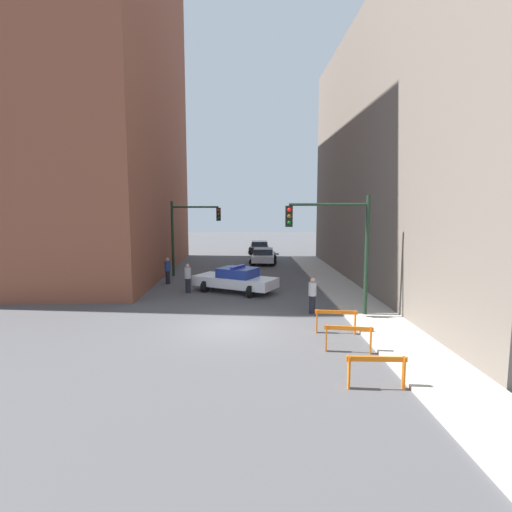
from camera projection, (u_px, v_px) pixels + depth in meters
ground_plane at (230, 327)px, 16.11m from camera, size 120.00×120.00×0.00m
sidewalk_right at (382, 324)px, 16.27m from camera, size 2.40×44.00×0.12m
building_corner_left at (66, 105)px, 28.18m from camera, size 14.00×20.00×23.95m
building_right at (462, 150)px, 23.40m from camera, size 12.00×28.00×16.30m
traffic_light_near at (340, 237)px, 17.16m from camera, size 3.64×0.35×5.20m
traffic_light_far at (188, 227)px, 27.60m from camera, size 3.44×0.35×5.20m
police_car at (236, 279)px, 22.62m from camera, size 5.01×3.91×1.52m
parked_car_near at (263, 256)px, 33.90m from camera, size 2.49×4.43×1.31m
parked_car_mid at (259, 247)px, 40.99m from camera, size 2.35×4.34×1.31m
pedestrian_crossing at (188, 278)px, 22.40m from camera, size 0.49×0.49×1.66m
pedestrian_corner at (168, 270)px, 24.99m from camera, size 0.45×0.45×1.66m
pedestrian_sidewalk at (312, 295)px, 18.06m from camera, size 0.50×0.50×1.66m
barrier_front at (376, 367)px, 10.57m from camera, size 1.60×0.26×0.90m
barrier_mid at (348, 335)px, 13.22m from camera, size 1.58×0.44×0.90m
barrier_back at (336, 318)px, 15.23m from camera, size 1.59×0.38×0.90m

